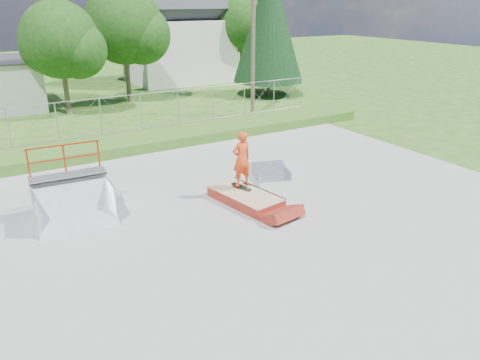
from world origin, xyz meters
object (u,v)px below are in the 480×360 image
object	(u,v)px
skater	(242,161)
grind_box	(245,198)
quarter_pipe	(72,189)
flat_bank_ramp	(271,172)

from	to	relation	value
skater	grind_box	bearing A→B (deg)	75.42
grind_box	skater	distance (m)	1.29
skater	quarter_pipe	bearing A→B (deg)	-13.56
grind_box	flat_bank_ramp	distance (m)	2.78
flat_bank_ramp	grind_box	bearing A→B (deg)	-124.81
quarter_pipe	skater	distance (m)	5.57
flat_bank_ramp	skater	world-z (taller)	skater
grind_box	skater	xyz separation A→B (m)	(0.09, 0.40, 1.22)
grind_box	skater	size ratio (longest dim) A/B	1.47
grind_box	quarter_pipe	world-z (taller)	quarter_pipe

